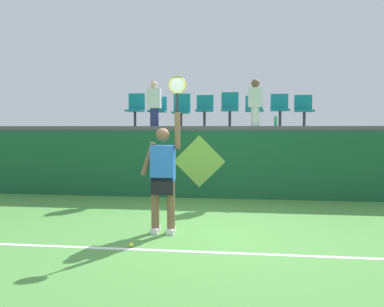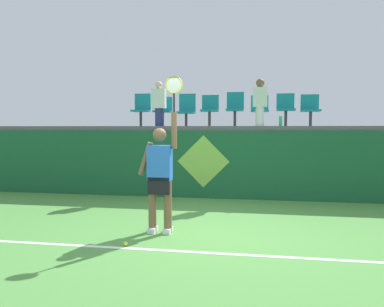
{
  "view_description": "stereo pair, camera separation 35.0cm",
  "coord_description": "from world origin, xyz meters",
  "px_view_note": "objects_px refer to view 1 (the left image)",
  "views": [
    {
      "loc": [
        0.46,
        -5.81,
        1.71
      ],
      "look_at": [
        -0.35,
        1.1,
        1.23
      ],
      "focal_mm": 34.52,
      "sensor_mm": 36.0,
      "label": 1
    },
    {
      "loc": [
        0.8,
        -5.76,
        1.71
      ],
      "look_at": [
        -0.35,
        1.1,
        1.23
      ],
      "focal_mm": 34.52,
      "sensor_mm": 36.0,
      "label": 2
    }
  ],
  "objects_px": {
    "tennis_ball": "(131,245)",
    "stadium_chair_0": "(136,108)",
    "stadium_chair_2": "(181,109)",
    "stadium_chair_7": "(304,108)",
    "stadium_chair_6": "(280,108)",
    "spectator_1": "(154,103)",
    "stadium_chair_1": "(158,109)",
    "stadium_chair_4": "(230,107)",
    "stadium_chair_3": "(205,108)",
    "stadium_chair_5": "(254,109)",
    "water_bottle": "(276,121)",
    "tennis_player": "(163,174)",
    "spectator_0": "(255,101)"
  },
  "relations": [
    {
      "from": "tennis_ball",
      "to": "stadium_chair_0",
      "type": "distance_m",
      "value": 5.15
    },
    {
      "from": "stadium_chair_2",
      "to": "stadium_chair_7",
      "type": "bearing_deg",
      "value": -0.19
    },
    {
      "from": "stadium_chair_6",
      "to": "spectator_1",
      "type": "height_order",
      "value": "spectator_1"
    },
    {
      "from": "tennis_ball",
      "to": "stadium_chair_6",
      "type": "relative_size",
      "value": 0.08
    },
    {
      "from": "stadium_chair_1",
      "to": "stadium_chair_4",
      "type": "xyz_separation_m",
      "value": [
        1.89,
        0.01,
        0.05
      ]
    },
    {
      "from": "spectator_1",
      "to": "stadium_chair_3",
      "type": "bearing_deg",
      "value": 19.8
    },
    {
      "from": "tennis_ball",
      "to": "stadium_chair_5",
      "type": "xyz_separation_m",
      "value": [
        1.95,
        4.51,
        2.16
      ]
    },
    {
      "from": "stadium_chair_1",
      "to": "spectator_1",
      "type": "xyz_separation_m",
      "value": [
        -0.0,
        -0.44,
        0.14
      ]
    },
    {
      "from": "stadium_chair_1",
      "to": "stadium_chair_4",
      "type": "height_order",
      "value": "stadium_chair_4"
    },
    {
      "from": "water_bottle",
      "to": "stadium_chair_0",
      "type": "xyz_separation_m",
      "value": [
        -3.58,
        0.51,
        0.37
      ]
    },
    {
      "from": "tennis_player",
      "to": "stadium_chair_2",
      "type": "height_order",
      "value": "stadium_chair_2"
    },
    {
      "from": "tennis_player",
      "to": "stadium_chair_1",
      "type": "xyz_separation_m",
      "value": [
        -0.87,
        3.74,
        1.23
      ]
    },
    {
      "from": "stadium_chair_2",
      "to": "stadium_chair_3",
      "type": "relative_size",
      "value": 1.05
    },
    {
      "from": "stadium_chair_2",
      "to": "stadium_chair_1",
      "type": "bearing_deg",
      "value": -178.83
    },
    {
      "from": "stadium_chair_3",
      "to": "stadium_chair_4",
      "type": "bearing_deg",
      "value": 0.51
    },
    {
      "from": "stadium_chair_4",
      "to": "spectator_1",
      "type": "distance_m",
      "value": 1.94
    },
    {
      "from": "tennis_player",
      "to": "stadium_chair_0",
      "type": "bearing_deg",
      "value": 111.42
    },
    {
      "from": "stadium_chair_0",
      "to": "stadium_chair_1",
      "type": "height_order",
      "value": "stadium_chair_0"
    },
    {
      "from": "tennis_player",
      "to": "stadium_chair_6",
      "type": "bearing_deg",
      "value": 58.74
    },
    {
      "from": "water_bottle",
      "to": "spectator_1",
      "type": "distance_m",
      "value": 3.02
    },
    {
      "from": "stadium_chair_7",
      "to": "spectator_0",
      "type": "relative_size",
      "value": 0.7
    },
    {
      "from": "stadium_chair_5",
      "to": "tennis_ball",
      "type": "bearing_deg",
      "value": -113.43
    },
    {
      "from": "spectator_0",
      "to": "stadium_chair_3",
      "type": "bearing_deg",
      "value": 160.06
    },
    {
      "from": "stadium_chair_5",
      "to": "spectator_1",
      "type": "xyz_separation_m",
      "value": [
        -2.5,
        -0.44,
        0.14
      ]
    },
    {
      "from": "stadium_chair_4",
      "to": "stadium_chair_5",
      "type": "relative_size",
      "value": 1.12
    },
    {
      "from": "stadium_chair_4",
      "to": "stadium_chair_5",
      "type": "bearing_deg",
      "value": -0.69
    },
    {
      "from": "stadium_chair_5",
      "to": "spectator_1",
      "type": "height_order",
      "value": "spectator_1"
    },
    {
      "from": "stadium_chair_3",
      "to": "spectator_0",
      "type": "xyz_separation_m",
      "value": [
        1.27,
        -0.46,
        0.14
      ]
    },
    {
      "from": "stadium_chair_1",
      "to": "spectator_1",
      "type": "height_order",
      "value": "spectator_1"
    },
    {
      "from": "tennis_ball",
      "to": "water_bottle",
      "type": "relative_size",
      "value": 0.28
    },
    {
      "from": "stadium_chair_5",
      "to": "stadium_chair_7",
      "type": "bearing_deg",
      "value": 0.08
    },
    {
      "from": "stadium_chair_0",
      "to": "stadium_chair_5",
      "type": "height_order",
      "value": "stadium_chair_0"
    },
    {
      "from": "spectator_0",
      "to": "spectator_1",
      "type": "distance_m",
      "value": 2.5
    },
    {
      "from": "stadium_chair_6",
      "to": "stadium_chair_0",
      "type": "bearing_deg",
      "value": 179.92
    },
    {
      "from": "tennis_player",
      "to": "stadium_chair_3",
      "type": "distance_m",
      "value": 3.96
    },
    {
      "from": "spectator_0",
      "to": "stadium_chair_5",
      "type": "bearing_deg",
      "value": 90.0
    },
    {
      "from": "stadium_chair_3",
      "to": "stadium_chair_5",
      "type": "distance_m",
      "value": 1.27
    },
    {
      "from": "tennis_player",
      "to": "tennis_ball",
      "type": "height_order",
      "value": "tennis_player"
    },
    {
      "from": "tennis_player",
      "to": "stadium_chair_4",
      "type": "height_order",
      "value": "stadium_chair_4"
    },
    {
      "from": "stadium_chair_0",
      "to": "stadium_chair_7",
      "type": "height_order",
      "value": "stadium_chair_0"
    },
    {
      "from": "stadium_chair_4",
      "to": "stadium_chair_1",
      "type": "bearing_deg",
      "value": -179.75
    },
    {
      "from": "stadium_chair_3",
      "to": "stadium_chair_2",
      "type": "bearing_deg",
      "value": 179.03
    },
    {
      "from": "stadium_chair_0",
      "to": "stadium_chair_5",
      "type": "xyz_separation_m",
      "value": [
        3.1,
        -0.01,
        -0.04
      ]
    },
    {
      "from": "stadium_chair_4",
      "to": "spectator_0",
      "type": "height_order",
      "value": "spectator_0"
    },
    {
      "from": "tennis_player",
      "to": "spectator_1",
      "type": "bearing_deg",
      "value": 104.86
    },
    {
      "from": "stadium_chair_4",
      "to": "spectator_1",
      "type": "bearing_deg",
      "value": -166.54
    },
    {
      "from": "stadium_chair_5",
      "to": "spectator_0",
      "type": "relative_size",
      "value": 0.69
    },
    {
      "from": "stadium_chair_4",
      "to": "spectator_1",
      "type": "height_order",
      "value": "spectator_1"
    },
    {
      "from": "stadium_chair_4",
      "to": "stadium_chair_5",
      "type": "xyz_separation_m",
      "value": [
        0.62,
        -0.01,
        -0.05
      ]
    },
    {
      "from": "stadium_chair_1",
      "to": "stadium_chair_6",
      "type": "relative_size",
      "value": 0.94
    }
  ]
}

